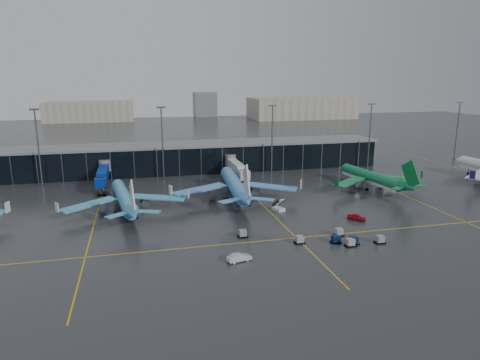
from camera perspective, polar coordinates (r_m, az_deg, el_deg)
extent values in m
plane|color=#282B2D|center=(108.31, -0.31, -5.39)|extent=(600.00, 600.00, 0.00)
cube|color=black|center=(166.18, -5.28, 3.00)|extent=(140.00, 16.00, 10.00)
cube|color=slate|center=(165.31, -5.32, 4.81)|extent=(142.00, 17.00, 0.80)
cylinder|color=#595B60|center=(156.50, -17.59, 1.85)|extent=(4.00, 4.00, 4.00)
cube|color=navy|center=(143.48, -17.89, 0.48)|extent=(3.00, 24.00, 3.00)
cylinder|color=#595B60|center=(136.91, -18.00, -1.46)|extent=(1.00, 1.00, 2.60)
cylinder|color=#595B60|center=(159.69, -1.28, 2.70)|extent=(4.00, 4.00, 4.00)
cube|color=silver|center=(146.95, -0.14, 1.44)|extent=(3.00, 24.00, 3.00)
cylinder|color=#595B60|center=(140.55, 0.58, -0.42)|extent=(1.00, 1.00, 2.60)
cylinder|color=#595B60|center=(154.60, -25.28, 3.80)|extent=(0.50, 0.50, 25.00)
cube|color=#595B60|center=(153.27, -25.76, 8.48)|extent=(3.00, 0.40, 0.60)
cylinder|color=#595B60|center=(151.65, -10.30, 4.71)|extent=(0.50, 0.50, 25.00)
cube|color=#595B60|center=(150.30, -10.50, 9.50)|extent=(3.00, 0.40, 0.60)
cylinder|color=#595B60|center=(159.05, 4.29, 5.29)|extent=(0.50, 0.50, 25.00)
cube|color=#595B60|center=(157.75, 4.37, 9.86)|extent=(3.00, 0.40, 0.60)
cylinder|color=#595B60|center=(175.48, 16.88, 5.51)|extent=(0.50, 0.50, 25.00)
cube|color=#595B60|center=(174.31, 17.16, 9.65)|extent=(3.00, 0.40, 0.60)
cylinder|color=#595B60|center=(198.72, 26.92, 5.51)|extent=(0.50, 0.50, 25.00)
cube|color=#595B60|center=(197.69, 27.32, 9.14)|extent=(3.00, 0.40, 0.60)
cube|color=#B2AD99|center=(388.24, 8.16, 9.48)|extent=(90.00, 42.00, 18.00)
cube|color=#B2AD99|center=(382.41, -19.35, 8.66)|extent=(70.00, 38.00, 16.00)
cube|color=#B2AD99|center=(405.48, -4.71, 10.02)|extent=(20.00, 20.00, 22.00)
cube|color=gold|center=(125.24, -18.34, -3.47)|extent=(0.30, 120.00, 0.02)
cube|color=gold|center=(129.20, 1.95, -2.26)|extent=(0.30, 120.00, 0.02)
cube|color=gold|center=(147.49, 19.04, -1.02)|extent=(0.30, 120.00, 0.02)
cube|color=gold|center=(97.66, 7.53, -7.65)|extent=(220.00, 0.30, 0.02)
cube|color=black|center=(100.63, 13.02, -7.15)|extent=(2.20, 1.50, 0.36)
cube|color=gray|center=(100.36, 13.05, -6.73)|extent=(1.60, 1.50, 1.50)
cube|color=black|center=(96.46, 14.91, -8.18)|extent=(2.20, 1.50, 0.36)
cube|color=#051A3E|center=(96.18, 14.94, -7.75)|extent=(1.60, 1.50, 1.50)
cube|color=black|center=(95.10, 14.47, -8.47)|extent=(2.20, 1.50, 0.36)
cube|color=gray|center=(94.82, 14.50, -8.03)|extent=(1.60, 1.50, 1.50)
cube|color=black|center=(98.63, 18.13, -7.91)|extent=(2.20, 1.50, 0.36)
cube|color=gray|center=(98.36, 18.17, -7.50)|extent=(1.60, 1.50, 1.50)
cube|color=black|center=(94.64, 7.93, -8.26)|extent=(2.20, 1.50, 0.36)
cube|color=gray|center=(94.36, 7.95, -7.83)|extent=(1.60, 1.50, 1.50)
cube|color=black|center=(97.20, 0.36, -7.53)|extent=(2.20, 1.50, 0.36)
cube|color=gray|center=(96.93, 0.36, -7.11)|extent=(1.60, 1.50, 1.50)
cube|color=black|center=(96.20, 12.63, -8.10)|extent=(2.20, 1.50, 0.36)
cube|color=#04163D|center=(95.93, 12.65, -7.67)|extent=(1.60, 1.50, 1.50)
cube|color=white|center=(116.44, 5.15, -3.88)|extent=(3.26, 3.80, 0.80)
cube|color=white|center=(115.89, 5.17, -2.99)|extent=(2.57, 3.23, 2.29)
imported|color=#A90D18|center=(112.11, 15.28, -4.80)|extent=(4.57, 4.56, 1.57)
imported|color=silver|center=(84.99, -0.10, -10.26)|extent=(5.17, 2.84, 1.61)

